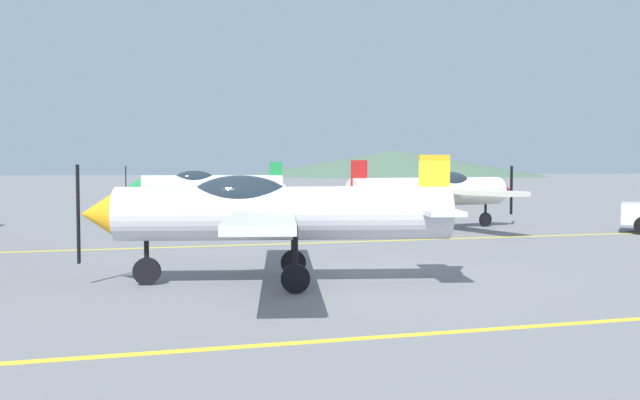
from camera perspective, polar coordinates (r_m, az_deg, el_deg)
The scene contains 7 objects.
ground_plane at distance 14.60m, azimuth 6.94°, elevation -6.59°, with size 400.00×400.00×0.00m, color slate.
apron_line_near at distance 10.63m, azimuth 16.38°, elevation -10.21°, with size 80.00×0.16×0.01m, color yellow.
apron_line_far at distance 21.27m, azimuth -0.33°, elevation -3.61°, with size 80.00×0.16×0.01m, color yellow.
airplane_near at distance 13.79m, azimuth -4.22°, elevation -0.95°, with size 7.67×8.75×2.62m.
airplane_mid at distance 26.32m, azimuth 9.63°, elevation 0.79°, with size 7.67×8.75×2.62m.
airplane_far at distance 33.45m, azimuth -9.46°, elevation 1.20°, with size 7.64×8.78×2.62m.
hill_centerleft at distance 184.20m, azimuth 6.23°, elevation 3.10°, with size 80.20×80.20×6.96m, color #4C6651.
Camera 1 is at (-5.47, -13.33, 2.37)m, focal length 38.16 mm.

